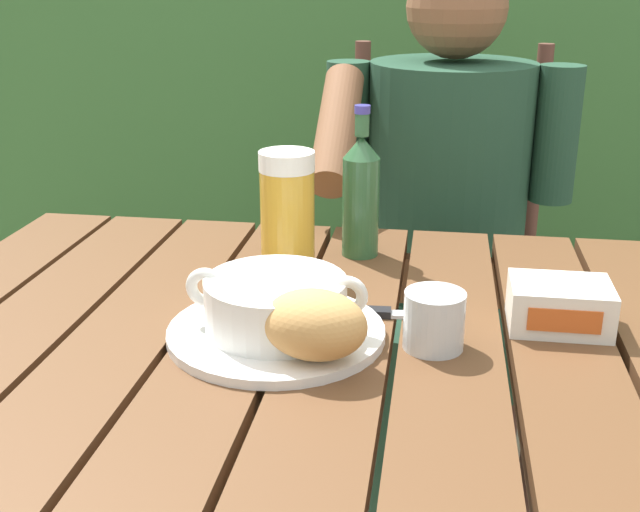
% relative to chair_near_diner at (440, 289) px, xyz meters
% --- Properties ---
extents(dining_table, '(1.18, 0.83, 0.78)m').
position_rel_chair_near_diner_xyz_m(dining_table, '(-0.13, -0.85, 0.17)').
color(dining_table, brown).
rests_on(dining_table, ground_plane).
extents(hedge_backdrop, '(3.15, 0.83, 2.54)m').
position_rel_chair_near_diner_xyz_m(hedge_backdrop, '(-0.09, 0.98, 0.59)').
color(hedge_backdrop, '#366230').
rests_on(hedge_backdrop, ground_plane).
extents(chair_near_diner, '(0.44, 0.40, 1.04)m').
position_rel_chair_near_diner_xyz_m(chair_near_diner, '(0.00, 0.00, 0.00)').
color(chair_near_diner, '#553127').
rests_on(chair_near_diner, ground_plane).
extents(person_eating, '(0.48, 0.47, 1.24)m').
position_rel_chair_near_diner_xyz_m(person_eating, '(-0.00, -0.20, 0.23)').
color(person_eating, '#21422E').
rests_on(person_eating, ground_plane).
extents(serving_plate, '(0.26, 0.26, 0.01)m').
position_rel_chair_near_diner_xyz_m(serving_plate, '(-0.20, -0.87, 0.29)').
color(serving_plate, white).
rests_on(serving_plate, dining_table).
extents(soup_bowl, '(0.22, 0.17, 0.07)m').
position_rel_chair_near_diner_xyz_m(soup_bowl, '(-0.20, -0.87, 0.33)').
color(soup_bowl, white).
rests_on(soup_bowl, serving_plate).
extents(bread_roll, '(0.13, 0.11, 0.08)m').
position_rel_chair_near_diner_xyz_m(bread_roll, '(-0.14, -0.94, 0.33)').
color(bread_roll, tan).
rests_on(bread_roll, serving_plate).
extents(beer_glass, '(0.08, 0.08, 0.18)m').
position_rel_chair_near_diner_xyz_m(beer_glass, '(-0.23, -0.64, 0.37)').
color(beer_glass, gold).
rests_on(beer_glass, dining_table).
extents(beer_bottle, '(0.06, 0.06, 0.23)m').
position_rel_chair_near_diner_xyz_m(beer_bottle, '(-0.13, -0.57, 0.38)').
color(beer_bottle, '#2D5A34').
rests_on(beer_bottle, dining_table).
extents(water_glass_small, '(0.07, 0.07, 0.07)m').
position_rel_chair_near_diner_xyz_m(water_glass_small, '(-0.01, -0.87, 0.32)').
color(water_glass_small, silver).
rests_on(water_glass_small, dining_table).
extents(butter_tub, '(0.12, 0.09, 0.06)m').
position_rel_chair_near_diner_xyz_m(butter_tub, '(0.14, -0.79, 0.31)').
color(butter_tub, white).
rests_on(butter_tub, dining_table).
extents(table_knife, '(0.15, 0.03, 0.01)m').
position_rel_chair_near_diner_xyz_m(table_knife, '(-0.07, -0.79, 0.29)').
color(table_knife, silver).
rests_on(table_knife, dining_table).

